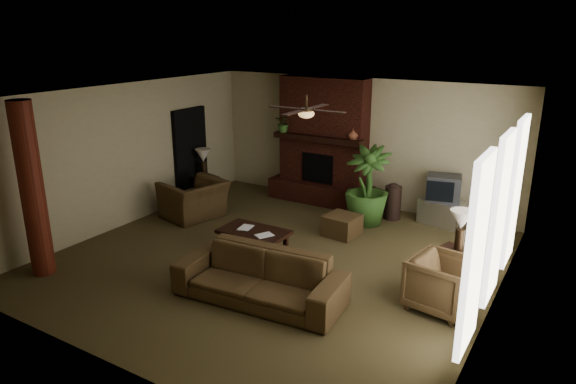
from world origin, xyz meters
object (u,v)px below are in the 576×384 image
Objects in this scene: tv_stand at (442,212)px; side_table_right at (453,266)px; sofa at (259,269)px; lamp_right at (461,223)px; floor_vase at (393,199)px; armchair_left at (194,193)px; ottoman at (342,225)px; floor_plant at (366,202)px; lamp_left at (203,157)px; log_column at (32,190)px; coffee_table at (254,233)px; side_table_left at (205,188)px; armchair_right at (443,281)px.

tv_stand is 2.61m from side_table_right.
sofa is 3.82× the size of lamp_right.
tv_stand is 1.10× the size of floor_vase.
armchair_left is 3.17m from ottoman.
lamp_left is at bearing -172.18° from floor_plant.
side_table_right is at bearing 28.07° from log_column.
coffee_table is at bearing -121.75° from ottoman.
log_column is at bearing -126.63° from floor_vase.
log_column is 3.64× the size of floor_vase.
side_table_right is (5.77, 3.08, -1.12)m from log_column.
log_column is 4.31× the size of lamp_right.
lamp_left is (0.00, -0.00, 0.73)m from side_table_left.
side_table_right is (5.97, -1.21, 0.00)m from side_table_left.
ottoman is at bearing 160.08° from lamp_right.
armchair_right reaches higher than side_table_right.
floor_plant is at bearing -139.16° from tv_stand.
armchair_left is 3.56m from floor_plant.
side_table_left is 0.73m from lamp_left.
lamp_left reaches higher than side_table_left.
floor_plant is at bearing 128.25° from armchair_left.
sofa is 2.92× the size of tv_stand.
lamp_left is (-6.05, 2.10, 0.57)m from armchair_right.
log_column is 3.29× the size of tv_stand.
lamp_right is at bearing 100.87° from armchair_left.
floor_vase is at bearing 39.96° from armchair_right.
log_column is 5.39m from ottoman.
side_table_right is at bearing 36.83° from sofa.
ottoman is at bearing 48.90° from log_column.
log_column is 4.44m from side_table_left.
ottoman is at bearing 62.38° from armchair_right.
tv_stand is 5.33m from lamp_left.
armchair_left is 2.17× the size of side_table_right.
side_table_right is at bearing -11.47° from side_table_left.
ottoman is 0.78× the size of floor_vase.
coffee_table is at bearing -34.98° from side_table_left.
armchair_right is at bearing -88.62° from lamp_right.
floor_plant is at bearing 49.69° from armchair_right.
floor_vase is 0.64m from floor_plant.
ottoman is 3.76m from lamp_left.
ottoman is at bearing -5.10° from lamp_left.
log_column is at bearing -131.10° from ottoman.
floor_plant is 2.89× the size of side_table_right.
armchair_left is 5.57m from armchair_right.
ottoman is at bearing -98.90° from floor_plant.
sofa is 4.27m from floor_vase.
floor_plant reaches higher than side_table_left.
ottoman is 1.09× the size of side_table_right.
floor_plant is at bearing 84.17° from sofa.
tv_stand is at bearing 13.83° from side_table_left.
lamp_right is at bearing -19.92° from ottoman.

